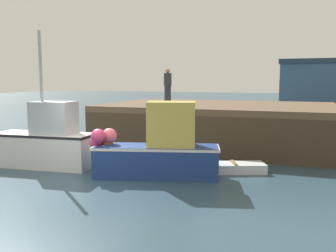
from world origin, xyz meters
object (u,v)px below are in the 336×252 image
(fishing_boat_near_right, at_px, (158,149))
(dockworker, at_px, (168,86))
(rowboat, at_px, (234,168))
(fishing_boat_near_left, at_px, (46,142))

(fishing_boat_near_right, height_order, dockworker, dockworker)
(fishing_boat_near_right, height_order, rowboat, fishing_boat_near_right)
(fishing_boat_near_left, xyz_separation_m, fishing_boat_near_right, (4.05, 0.12, 0.00))
(rowboat, bearing_deg, dockworker, 135.27)
(fishing_boat_near_right, distance_m, dockworker, 5.39)
(fishing_boat_near_left, bearing_deg, dockworker, 62.47)
(fishing_boat_near_right, relative_size, rowboat, 1.91)
(dockworker, bearing_deg, rowboat, -44.73)
(fishing_boat_near_right, xyz_separation_m, dockworker, (-1.45, 4.87, 1.81))
(dockworker, bearing_deg, fishing_boat_near_right, -73.45)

